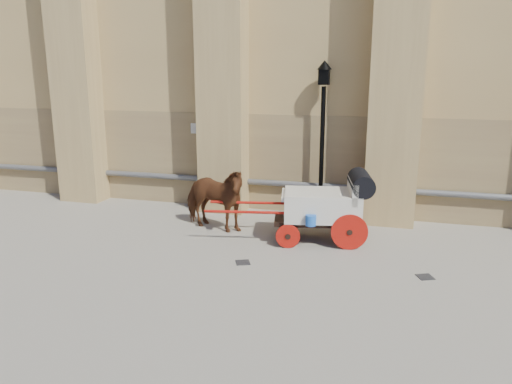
% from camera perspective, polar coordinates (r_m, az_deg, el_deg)
% --- Properties ---
extents(ground, '(90.00, 90.00, 0.00)m').
position_cam_1_polar(ground, '(12.26, -4.70, -6.88)').
color(ground, gray).
rests_on(ground, ground).
extents(horse, '(2.31, 1.50, 1.80)m').
position_cam_1_polar(horse, '(13.67, -4.88, -0.72)').
color(horse, brown).
rests_on(horse, ground).
extents(carriage, '(4.33, 1.90, 1.84)m').
position_cam_1_polar(carriage, '(12.85, 8.19, -1.34)').
color(carriage, black).
rests_on(carriage, ground).
extents(street_lamp, '(0.43, 0.43, 4.57)m').
position_cam_1_polar(street_lamp, '(14.62, 7.58, 6.35)').
color(street_lamp, black).
rests_on(street_lamp, ground).
extents(drain_grate_near, '(0.42, 0.42, 0.01)m').
position_cam_1_polar(drain_grate_near, '(11.60, -1.52, -8.05)').
color(drain_grate_near, black).
rests_on(drain_grate_near, ground).
extents(drain_grate_far, '(0.42, 0.42, 0.01)m').
position_cam_1_polar(drain_grate_far, '(11.43, 18.78, -9.17)').
color(drain_grate_far, black).
rests_on(drain_grate_far, ground).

